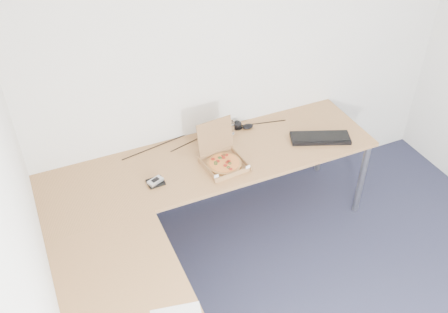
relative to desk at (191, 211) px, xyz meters
name	(u,v)px	position (x,y,z in m)	size (l,w,h in m)	color
room_shell	(408,210)	(0.82, -0.97, 0.55)	(3.50, 3.50, 2.50)	white
desk	(191,211)	(0.00, 0.00, 0.00)	(2.50, 2.20, 0.73)	#B47C47
pizza_box	(223,161)	(0.38, 0.33, 0.06)	(0.28, 0.33, 0.29)	#A07042
drinking_glass	(231,128)	(0.59, 0.66, 0.08)	(0.06, 0.06, 0.11)	silver
keyboard	(320,138)	(1.19, 0.30, 0.04)	(0.45, 0.16, 0.03)	black
mouse	(248,126)	(0.74, 0.67, 0.05)	(0.09, 0.06, 0.03)	black
wallet	(156,182)	(-0.13, 0.33, 0.04)	(0.11, 0.09, 0.02)	black
phone	(155,181)	(-0.14, 0.32, 0.06)	(0.11, 0.06, 0.02)	#B2B5BA
dome_speaker	(237,124)	(0.67, 0.71, 0.06)	(0.08, 0.08, 0.07)	black
cable_bundle	(202,136)	(0.37, 0.71, 0.03)	(0.65, 0.04, 0.01)	black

